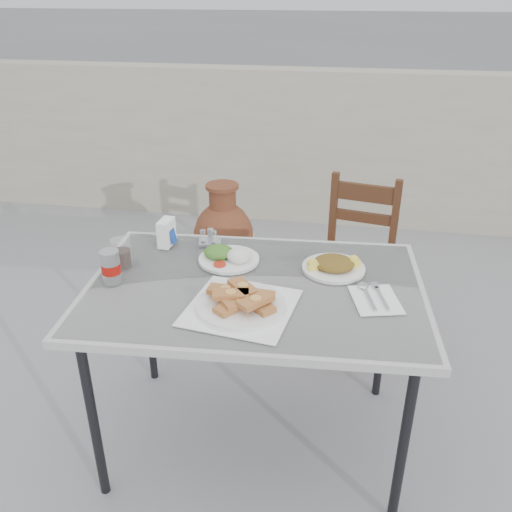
% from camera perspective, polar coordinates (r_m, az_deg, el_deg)
% --- Properties ---
extents(ground, '(80.00, 80.00, 0.00)m').
position_cam_1_polar(ground, '(2.53, -0.59, -17.86)').
color(ground, slate).
rests_on(ground, ground).
extents(cafe_table, '(1.32, 0.93, 0.77)m').
position_cam_1_polar(cafe_table, '(2.06, -0.13, -4.32)').
color(cafe_table, black).
rests_on(cafe_table, ground).
extents(pide_plate, '(0.40, 0.40, 0.07)m').
position_cam_1_polar(pide_plate, '(1.88, -1.61, -4.62)').
color(pide_plate, white).
rests_on(pide_plate, cafe_table).
extents(salad_rice_plate, '(0.25, 0.25, 0.06)m').
position_cam_1_polar(salad_rice_plate, '(2.19, -2.94, 0.00)').
color(salad_rice_plate, white).
rests_on(salad_rice_plate, cafe_table).
extents(salad_chopped_plate, '(0.25, 0.25, 0.05)m').
position_cam_1_polar(salad_chopped_plate, '(2.15, 8.18, -0.96)').
color(salad_chopped_plate, white).
rests_on(salad_chopped_plate, cafe_table).
extents(soda_can, '(0.07, 0.07, 0.13)m').
position_cam_1_polar(soda_can, '(2.09, -15.04, -1.11)').
color(soda_can, silver).
rests_on(soda_can, cafe_table).
extents(cola_glass, '(0.08, 0.08, 0.11)m').
position_cam_1_polar(cola_glass, '(2.21, -13.96, 0.16)').
color(cola_glass, white).
rests_on(cola_glass, cafe_table).
extents(napkin_holder, '(0.07, 0.10, 0.12)m').
position_cam_1_polar(napkin_holder, '(2.34, -9.41, 2.44)').
color(napkin_holder, white).
rests_on(napkin_holder, cafe_table).
extents(condiment_caddy, '(0.11, 0.10, 0.07)m').
position_cam_1_polar(condiment_caddy, '(2.35, -4.91, 1.82)').
color(condiment_caddy, silver).
rests_on(condiment_caddy, cafe_table).
extents(cutlery_napkin, '(0.20, 0.24, 0.02)m').
position_cam_1_polar(cutlery_napkin, '(1.99, 12.28, -4.24)').
color(cutlery_napkin, white).
rests_on(cutlery_napkin, cafe_table).
extents(chair, '(0.46, 0.46, 0.88)m').
position_cam_1_polar(chair, '(2.96, 10.41, -0.30)').
color(chair, '#3A2310').
rests_on(chair, ground).
extents(terracotta_urn, '(0.39, 0.39, 0.69)m').
position_cam_1_polar(terracotta_urn, '(3.46, -3.42, 1.78)').
color(terracotta_urn, brown).
rests_on(terracotta_urn, ground).
extents(back_wall, '(6.00, 0.25, 1.20)m').
position_cam_1_polar(back_wall, '(4.44, 5.40, 11.32)').
color(back_wall, '#AAA28E').
rests_on(back_wall, ground).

